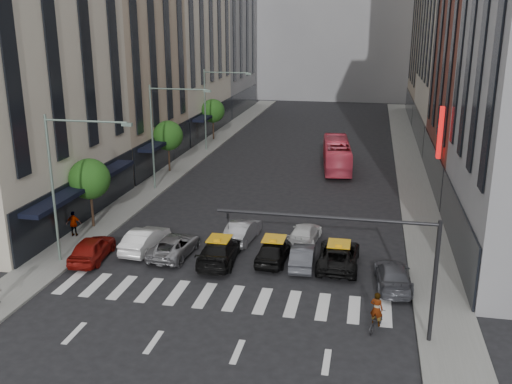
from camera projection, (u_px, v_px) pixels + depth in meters
The scene contains 30 objects.
ground at pixel (215, 310), 29.31m from camera, with size 160.00×160.00×0.00m, color black.
sidewalk_left at pixel (185, 162), 59.62m from camera, with size 3.00×96.00×0.15m, color slate.
sidewalk_right at pixel (412, 173), 55.24m from camera, with size 3.00×96.00×0.15m, color slate.
building_left_a at pixel (13, 25), 38.82m from camera, with size 8.00×18.00×28.00m, color beige.
building_left_b at pixel (121, 45), 55.35m from camera, with size 8.00×16.00×24.00m, color tan.
building_left_d at pixel (219, 16), 89.20m from camera, with size 8.00×18.00×30.00m, color gray.
building_right_b at pixel (494, 37), 47.64m from camera, with size 8.00×18.00×26.00m, color brown.
building_right_d at pixel (445, 23), 83.01m from camera, with size 8.00×18.00×28.00m, color tan.
tree_near at pixel (90, 179), 39.88m from camera, with size 2.88×2.88×4.95m.
tree_mid at pixel (168, 136), 54.89m from camera, with size 2.88×2.88×4.95m.
tree_far at pixel (213, 111), 69.91m from camera, with size 2.88×2.88×4.95m.
streetlamp_near at pixel (65, 170), 33.27m from camera, with size 5.38×0.25×9.00m.
streetlamp_mid at pixel (162, 124), 48.28m from camera, with size 5.38×0.25×9.00m.
streetlamp_far at pixel (213, 99), 63.29m from camera, with size 5.38×0.25×9.00m.
traffic_signal at pixel (372, 248), 25.61m from camera, with size 10.10×0.20×6.00m.
liberty_sign at pixel (440, 133), 43.94m from camera, with size 0.30×0.70×4.00m.
car_red at pixel (92, 248), 35.29m from camera, with size 1.79×4.45×1.52m, color maroon.
car_white_front at pixel (145, 239), 36.76m from camera, with size 1.58×4.54×1.50m, color silver.
car_silver at pixel (174, 246), 35.95m from camera, with size 2.20×4.77×1.32m, color gray.
taxi_left at pixel (220, 251), 34.93m from camera, with size 2.15×5.28×1.53m, color black.
taxi_center at pixel (274, 250), 35.04m from camera, with size 1.75×4.35×1.48m, color black.
car_grey_mid at pixel (302, 256), 34.38m from camera, with size 1.37×3.94×1.30m, color #3F4046.
taxi_right at pixel (339, 255), 34.37m from camera, with size 2.39×5.18×1.44m, color black.
car_grey_curb at pixel (393, 275), 31.73m from camera, with size 1.90×4.69×1.36m, color #484950.
car_row2_left at pixel (242, 231), 38.39m from camera, with size 1.52×4.36×1.44m, color #939498.
car_row2_right at pixel (305, 234), 38.06m from camera, with size 1.80×4.43×1.29m, color silver.
bus at pixel (337, 155), 56.86m from camera, with size 2.45×10.48×2.92m, color #E6435D.
motorcycle at pixel (376, 321), 27.36m from camera, with size 0.60×1.71×0.90m, color black.
rider at pixel (377, 297), 26.98m from camera, with size 0.63×0.41×1.72m, color gray.
pedestrian_far at pixel (74, 224), 38.78m from camera, with size 1.03×0.43×1.76m, color gray.
Camera 1 is at (7.29, -25.35, 14.30)m, focal length 40.00 mm.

